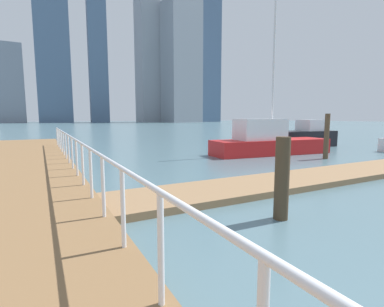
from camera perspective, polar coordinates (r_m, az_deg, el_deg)
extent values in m
plane|color=slate|center=(16.03, -12.99, -0.51)|extent=(300.00, 300.00, 0.00)
cube|color=#93704C|center=(10.52, 23.06, -4.38)|extent=(15.04, 2.00, 0.18)
cylinder|color=white|center=(2.71, -6.20, -18.40)|extent=(0.06, 0.06, 1.05)
cylinder|color=white|center=(3.88, -13.52, -10.53)|extent=(0.06, 0.06, 1.05)
cylinder|color=white|center=(5.13, -17.20, -6.32)|extent=(0.06, 0.06, 1.05)
cylinder|color=white|center=(6.40, -19.41, -3.75)|extent=(0.06, 0.06, 1.05)
cylinder|color=white|center=(7.69, -20.87, -2.03)|extent=(0.06, 0.06, 1.05)
cylinder|color=white|center=(8.99, -21.90, -0.81)|extent=(0.06, 0.06, 1.05)
cylinder|color=white|center=(10.29, -22.68, 0.10)|extent=(0.06, 0.06, 1.05)
cylinder|color=white|center=(11.59, -23.28, 0.81)|extent=(0.06, 0.06, 1.05)
cylinder|color=white|center=(12.90, -23.76, 1.37)|extent=(0.06, 0.06, 1.05)
cylinder|color=white|center=(14.21, -24.15, 1.83)|extent=(0.06, 0.06, 1.05)
cylinder|color=white|center=(15.52, -24.47, 2.22)|extent=(0.06, 0.06, 1.05)
cylinder|color=white|center=(16.83, -24.75, 2.54)|extent=(0.06, 0.06, 1.05)
cylinder|color=white|center=(18.15, -24.98, 2.81)|extent=(0.06, 0.06, 1.05)
cylinder|color=white|center=(19.46, -25.19, 3.05)|extent=(0.06, 0.06, 1.05)
cylinder|color=white|center=(5.68, -18.64, 0.30)|extent=(0.06, 27.67, 0.06)
cylinder|color=#473826|center=(6.16, 17.40, -4.77)|extent=(0.30, 0.30, 1.71)
cylinder|color=brown|center=(16.02, 25.13, 3.09)|extent=(0.25, 0.25, 2.28)
cube|color=red|center=(17.07, 15.36, 1.30)|extent=(7.22, 2.57, 0.84)
cube|color=white|center=(16.53, 13.34, 4.67)|extent=(2.83, 1.77, 1.17)
cylinder|color=silver|center=(17.21, 15.88, 16.26)|extent=(0.12, 0.12, 8.10)
cube|color=black|center=(22.11, 21.15, 2.73)|extent=(5.00, 2.03, 1.13)
cube|color=white|center=(22.52, 22.39, 5.20)|extent=(1.61, 1.49, 0.80)
cube|color=gray|center=(130.62, -32.28, 11.64)|extent=(9.04, 6.45, 29.45)
cube|color=slate|center=(132.14, -25.94, 19.88)|extent=(13.05, 9.21, 65.45)
cube|color=slate|center=(134.49, -18.50, 24.59)|extent=(7.76, 7.55, 86.27)
cube|color=#8C939E|center=(137.95, -8.94, 23.10)|extent=(8.64, 12.91, 80.29)
cube|color=#8C939E|center=(126.33, -2.13, 17.52)|extent=(14.33, 13.16, 49.59)
cube|color=slate|center=(146.57, 2.68, 19.90)|extent=(14.08, 8.01, 68.82)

